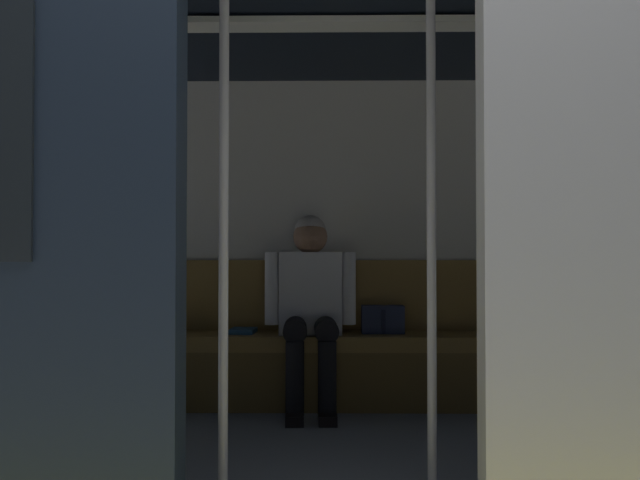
% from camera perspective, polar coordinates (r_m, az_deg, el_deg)
% --- Properties ---
extents(train_car, '(6.40, 2.74, 2.19)m').
position_cam_1_polar(train_car, '(3.39, -0.08, 7.73)').
color(train_car, silver).
rests_on(train_car, ground_plane).
extents(bench_seat, '(2.80, 0.44, 0.45)m').
position_cam_1_polar(bench_seat, '(4.41, 0.80, -8.82)').
color(bench_seat, olive).
rests_on(bench_seat, ground_plane).
extents(person_seated, '(0.55, 0.68, 1.17)m').
position_cam_1_polar(person_seated, '(4.33, -0.74, -4.64)').
color(person_seated, silver).
rests_on(person_seated, ground_plane).
extents(handbag, '(0.26, 0.15, 0.17)m').
position_cam_1_polar(handbag, '(4.48, 5.01, -6.28)').
color(handbag, '#262D4C').
rests_on(handbag, bench_seat).
extents(book, '(0.16, 0.23, 0.03)m').
position_cam_1_polar(book, '(4.50, -6.11, -7.16)').
color(book, '#26598C').
rests_on(book, bench_seat).
extents(grab_pole_door, '(0.04, 0.04, 2.05)m').
position_cam_1_polar(grab_pole_door, '(2.63, -7.61, 1.02)').
color(grab_pole_door, silver).
rests_on(grab_pole_door, ground_plane).
extents(grab_pole_far, '(0.04, 0.04, 2.05)m').
position_cam_1_polar(grab_pole_far, '(2.76, 8.85, 0.91)').
color(grab_pole_far, silver).
rests_on(grab_pole_far, ground_plane).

